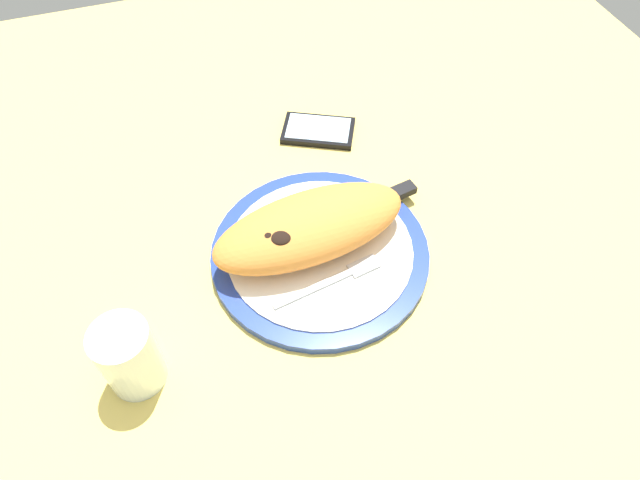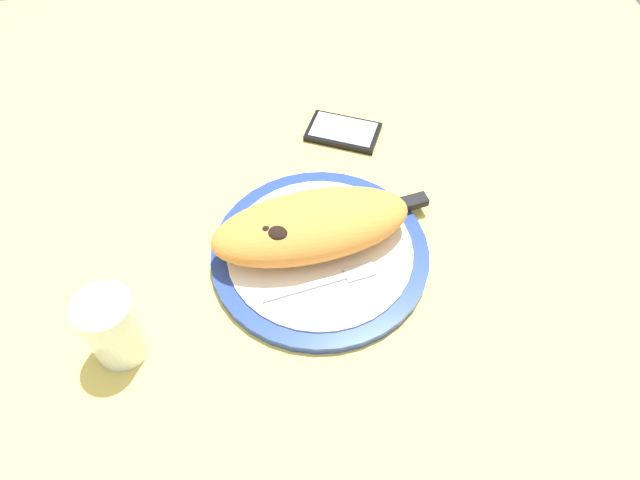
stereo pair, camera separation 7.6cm
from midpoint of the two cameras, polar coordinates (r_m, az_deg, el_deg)
ground_plane at (r=79.64cm, az=2.71°, el=-2.42°), size 150.00×150.00×3.00cm
plate at (r=77.79cm, az=2.77°, el=-1.46°), size 29.64×29.64×1.62cm
calzone at (r=75.14cm, az=1.97°, el=1.23°), size 27.63×13.75×6.77cm
fork at (r=74.08cm, az=3.98°, el=-4.20°), size 15.22×4.08×0.40cm
knife at (r=80.90cm, az=7.66°, el=2.39°), size 25.26×6.34×1.20cm
smartphone at (r=94.81cm, az=4.65°, el=10.60°), size 13.41×11.37×1.16cm
water_glass at (r=70.37cm, az=-16.90°, el=-8.82°), size 6.67×6.67×9.86cm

